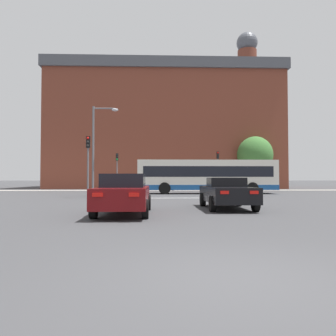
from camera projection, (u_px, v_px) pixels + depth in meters
The scene contains 15 objects.
ground_plane at pixel (238, 279), 4.34m from camera, with size 400.00×400.00×0.00m, color #3D3D3F.
stop_line_strip at pixel (173, 198), 22.17m from camera, with size 8.39×0.30×0.01m, color silver.
far_pavement at pixel (166, 190), 36.71m from camera, with size 69.32×2.50×0.01m, color #A09B91.
brick_civic_building at pixel (165, 130), 48.52m from camera, with size 31.40×16.31×23.37m.
car_saloon_left at pixel (124, 193), 12.30m from camera, with size 1.94×4.87×1.50m.
car_roadster_right at pixel (227, 193), 14.39m from camera, with size 1.97×4.34×1.37m.
bus_crossing_lead at pixel (207, 176), 28.71m from camera, with size 12.01×2.64×2.92m.
traffic_light_near_left at pixel (88, 156), 22.45m from camera, with size 0.26×0.31×4.23m.
traffic_light_far_left at pixel (117, 165), 35.98m from camera, with size 0.26×0.31×4.10m.
traffic_light_far_right at pixel (218, 164), 36.22m from camera, with size 0.26×0.31×4.32m.
street_lamp_junction at pixel (98, 141), 24.76m from camera, with size 1.96×0.36×6.80m.
pedestrian_waiting at pixel (205, 182), 37.33m from camera, with size 0.44×0.30×1.67m.
pedestrian_walking_east at pixel (219, 182), 37.17m from camera, with size 0.34×0.45×1.65m.
pedestrian_walking_west at pixel (173, 181), 35.92m from camera, with size 0.43×0.45×1.73m.
tree_by_building at pixel (255, 155), 40.22m from camera, with size 4.34×4.34×6.50m.
Camera 1 is at (-1.08, -4.35, 1.33)m, focal length 35.00 mm.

